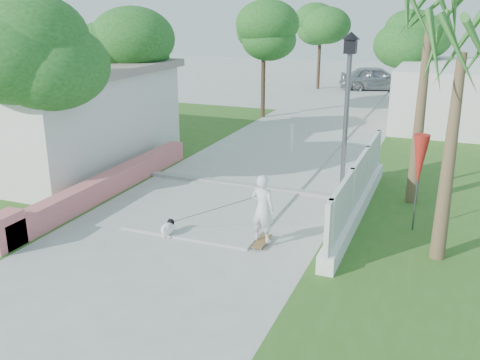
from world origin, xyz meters
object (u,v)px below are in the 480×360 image
at_px(skateboarder, 233,210).
at_px(parked_car, 376,78).
at_px(patio_umbrella, 420,161).
at_px(street_lamp, 346,115).
at_px(bollard, 292,138).
at_px(dog, 168,228).

height_order(skateboarder, parked_car, skateboarder).
distance_m(patio_umbrella, parked_car, 22.41).
bearing_deg(street_lamp, bollard, 120.96).
bearing_deg(dog, bollard, 81.16).
distance_m(street_lamp, skateboarder, 3.95).
distance_m(street_lamp, patio_umbrella, 2.27).
bearing_deg(parked_car, dog, 160.66).
bearing_deg(skateboarder, dog, 23.65).
height_order(street_lamp, dog, street_lamp).
bearing_deg(street_lamp, parked_car, 95.81).
bearing_deg(bollard, skateboarder, -83.12).
relative_size(bollard, dog, 1.94).
relative_size(bollard, skateboarder, 0.45).
distance_m(street_lamp, parked_car, 21.19).
relative_size(dog, parked_car, 0.13).
bearing_deg(skateboarder, patio_umbrella, -139.31).
bearing_deg(skateboarder, street_lamp, -108.92).
xyz_separation_m(street_lamp, dog, (-3.26, -3.44, -2.22)).
bearing_deg(bollard, street_lamp, -59.04).
height_order(bollard, parked_car, parked_car).
bearing_deg(patio_umbrella, dog, -154.72).
distance_m(bollard, patio_umbrella, 7.25).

